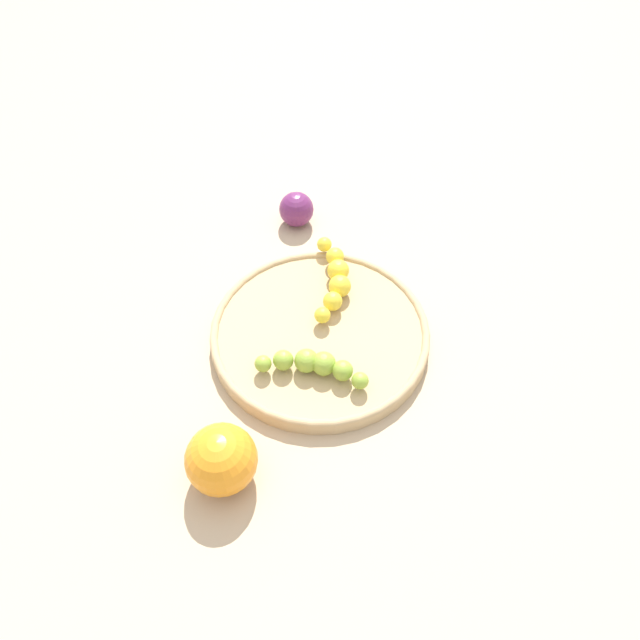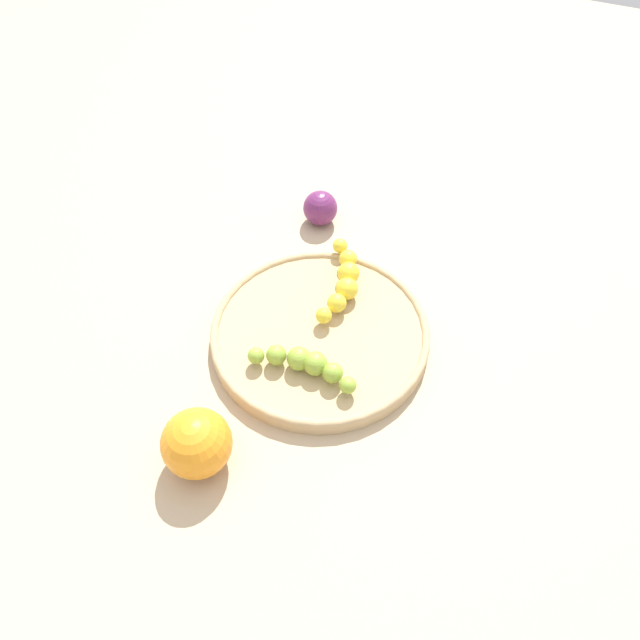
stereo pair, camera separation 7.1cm
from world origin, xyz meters
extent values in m
plane|color=tan|center=(0.00, 0.00, 0.00)|extent=(2.40, 2.40, 0.00)
cylinder|color=tan|center=(0.00, 0.00, 0.01)|extent=(0.28, 0.28, 0.02)
torus|color=tan|center=(0.00, 0.00, 0.02)|extent=(0.28, 0.28, 0.01)
sphere|color=yellow|center=(0.00, 0.01, 0.03)|extent=(0.02, 0.02, 0.02)
sphere|color=yellow|center=(0.01, 0.04, 0.03)|extent=(0.03, 0.03, 0.03)
sphere|color=yellow|center=(0.01, 0.07, 0.03)|extent=(0.03, 0.03, 0.03)
sphere|color=yellow|center=(0.00, 0.09, 0.03)|extent=(0.03, 0.03, 0.03)
sphere|color=yellow|center=(-0.01, 0.12, 0.03)|extent=(0.03, 0.03, 0.03)
sphere|color=yellow|center=(-0.03, 0.14, 0.03)|extent=(0.02, 0.02, 0.02)
sphere|color=#8CAD38|center=(0.07, -0.07, 0.03)|extent=(0.02, 0.02, 0.02)
sphere|color=#8CAD38|center=(0.04, -0.06, 0.03)|extent=(0.02, 0.02, 0.02)
sphere|color=#8CAD38|center=(0.02, -0.06, 0.03)|extent=(0.03, 0.03, 0.03)
sphere|color=#8CAD38|center=(0.00, -0.06, 0.03)|extent=(0.03, 0.03, 0.03)
sphere|color=#8CAD38|center=(-0.03, -0.07, 0.03)|extent=(0.02, 0.02, 0.02)
sphere|color=#8CAD38|center=(-0.05, -0.08, 0.03)|extent=(0.02, 0.02, 0.02)
sphere|color=orange|center=(-0.05, -0.21, 0.04)|extent=(0.08, 0.08, 0.08)
sphere|color=#662659|center=(-0.09, 0.21, 0.03)|extent=(0.05, 0.05, 0.05)
camera|label=1|loc=(0.12, -0.44, 0.59)|focal=32.47mm
camera|label=2|loc=(0.19, -0.41, 0.59)|focal=32.47mm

